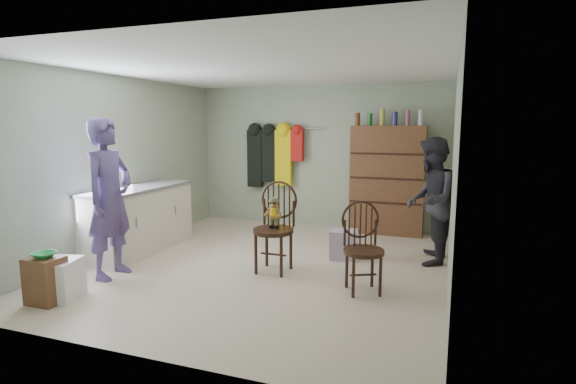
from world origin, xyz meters
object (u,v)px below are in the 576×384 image
at_px(chair_far, 362,244).
at_px(dresser, 387,180).
at_px(counter, 139,219).
at_px(chair_front, 275,221).

height_order(chair_far, dresser, dresser).
distance_m(counter, chair_far, 3.34).
xyz_separation_m(chair_far, dresser, (-0.10, 2.76, 0.38)).
height_order(counter, chair_far, chair_far).
bearing_deg(chair_front, dresser, 67.04).
xyz_separation_m(chair_front, dresser, (1.05, 2.44, 0.28)).
bearing_deg(dresser, chair_far, -87.84).
bearing_deg(counter, dresser, 35.69).
distance_m(chair_far, dresser, 2.79).
relative_size(counter, chair_far, 1.88).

